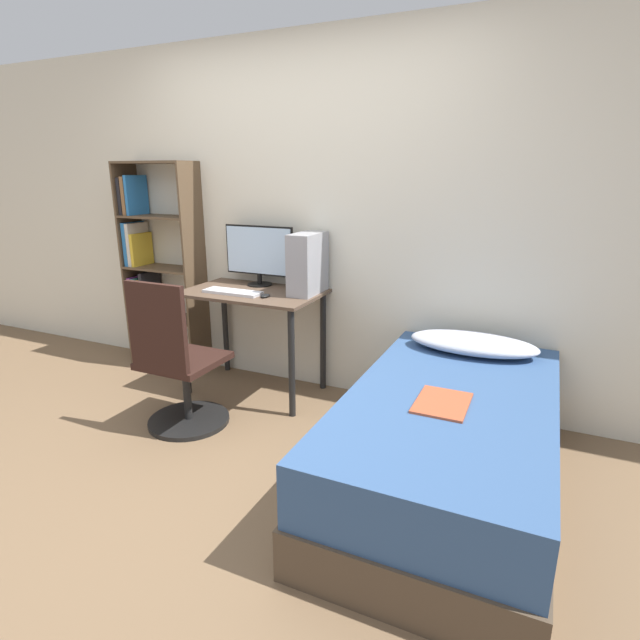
% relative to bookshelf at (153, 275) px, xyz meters
% --- Properties ---
extents(ground_plane, '(14.00, 14.00, 0.00)m').
position_rel_bookshelf_xyz_m(ground_plane, '(1.33, -1.40, -0.77)').
color(ground_plane, brown).
extents(wall_back, '(8.00, 0.05, 2.50)m').
position_rel_bookshelf_xyz_m(wall_back, '(1.33, 0.16, 0.48)').
color(wall_back, silver).
rests_on(wall_back, ground_plane).
extents(desk, '(0.98, 0.60, 0.77)m').
position_rel_bookshelf_xyz_m(desk, '(1.08, -0.17, -0.13)').
color(desk, brown).
rests_on(desk, ground_plane).
extents(bookshelf, '(0.67, 0.27, 1.67)m').
position_rel_bookshelf_xyz_m(bookshelf, '(0.00, 0.00, 0.00)').
color(bookshelf, brown).
rests_on(bookshelf, ground_plane).
extents(office_chair, '(0.52, 0.52, 0.98)m').
position_rel_bookshelf_xyz_m(office_chair, '(0.94, -0.85, -0.40)').
color(office_chair, black).
rests_on(office_chair, ground_plane).
extents(bed, '(1.00, 1.85, 0.53)m').
position_rel_bookshelf_xyz_m(bed, '(2.61, -0.79, -0.51)').
color(bed, '#4C3D2D').
rests_on(bed, ground_plane).
extents(pillow, '(0.76, 0.36, 0.11)m').
position_rel_bookshelf_xyz_m(pillow, '(2.61, -0.13, -0.18)').
color(pillow, '#B2B7C6').
rests_on(pillow, bed).
extents(magazine, '(0.24, 0.32, 0.01)m').
position_rel_bookshelf_xyz_m(magazine, '(2.59, -0.92, -0.23)').
color(magazine, '#B24C2D').
rests_on(magazine, bed).
extents(monitor, '(0.56, 0.19, 0.44)m').
position_rel_bookshelf_xyz_m(monitor, '(1.02, 0.03, 0.24)').
color(monitor, black).
rests_on(monitor, desk).
extents(keyboard, '(0.43, 0.14, 0.02)m').
position_rel_bookshelf_xyz_m(keyboard, '(0.99, -0.29, 0.01)').
color(keyboard, silver).
rests_on(keyboard, desk).
extents(pc_tower, '(0.16, 0.35, 0.42)m').
position_rel_bookshelf_xyz_m(pc_tower, '(1.46, -0.06, 0.21)').
color(pc_tower, '#99999E').
rests_on(pc_tower, desk).
extents(mouse, '(0.06, 0.09, 0.02)m').
position_rel_bookshelf_xyz_m(mouse, '(1.25, -0.29, 0.01)').
color(mouse, black).
rests_on(mouse, desk).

